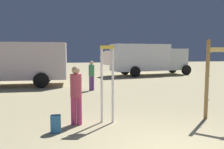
{
  "coord_description": "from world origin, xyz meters",
  "views": [
    {
      "loc": [
        -2.22,
        -4.07,
        2.14
      ],
      "look_at": [
        -0.42,
        5.05,
        1.2
      ],
      "focal_mm": 36.41,
      "sensor_mm": 36.0,
      "label": 1
    }
  ],
  "objects_px": {
    "standing_clock": "(107,76)",
    "person_distant": "(92,74)",
    "arrow_sign": "(218,67)",
    "box_truck_near": "(148,58)",
    "person_near_clock": "(76,92)",
    "backpack": "(56,124)",
    "box_truck_far": "(19,62)"
  },
  "relations": [
    {
      "from": "standing_clock",
      "to": "person_distant",
      "type": "height_order",
      "value": "standing_clock"
    },
    {
      "from": "person_near_clock",
      "to": "backpack",
      "type": "bearing_deg",
      "value": -134.84
    },
    {
      "from": "standing_clock",
      "to": "box_truck_near",
      "type": "height_order",
      "value": "box_truck_near"
    },
    {
      "from": "backpack",
      "to": "person_near_clock",
      "type": "bearing_deg",
      "value": 45.16
    },
    {
      "from": "person_near_clock",
      "to": "box_truck_far",
      "type": "relative_size",
      "value": 0.27
    },
    {
      "from": "backpack",
      "to": "box_truck_near",
      "type": "relative_size",
      "value": 0.06
    },
    {
      "from": "arrow_sign",
      "to": "person_distant",
      "type": "bearing_deg",
      "value": 117.37
    },
    {
      "from": "standing_clock",
      "to": "backpack",
      "type": "height_order",
      "value": "standing_clock"
    },
    {
      "from": "arrow_sign",
      "to": "box_truck_far",
      "type": "bearing_deg",
      "value": 130.31
    },
    {
      "from": "box_truck_far",
      "to": "box_truck_near",
      "type": "bearing_deg",
      "value": 24.34
    },
    {
      "from": "arrow_sign",
      "to": "box_truck_near",
      "type": "xyz_separation_m",
      "value": [
        2.69,
        13.44,
        -0.12
      ]
    },
    {
      "from": "box_truck_near",
      "to": "person_near_clock",
      "type": "bearing_deg",
      "value": -118.17
    },
    {
      "from": "box_truck_far",
      "to": "person_distant",
      "type": "bearing_deg",
      "value": -31.46
    },
    {
      "from": "standing_clock",
      "to": "box_truck_far",
      "type": "distance_m",
      "value": 9.34
    },
    {
      "from": "box_truck_near",
      "to": "person_distant",
      "type": "bearing_deg",
      "value": -129.31
    },
    {
      "from": "arrow_sign",
      "to": "person_distant",
      "type": "distance_m",
      "value": 7.04
    },
    {
      "from": "person_near_clock",
      "to": "box_truck_near",
      "type": "bearing_deg",
      "value": 61.83
    },
    {
      "from": "backpack",
      "to": "box_truck_near",
      "type": "xyz_separation_m",
      "value": [
        7.54,
        13.59,
        1.32
      ]
    },
    {
      "from": "arrow_sign",
      "to": "box_truck_near",
      "type": "distance_m",
      "value": 13.71
    },
    {
      "from": "standing_clock",
      "to": "box_truck_near",
      "type": "relative_size",
      "value": 0.31
    },
    {
      "from": "backpack",
      "to": "person_distant",
      "type": "height_order",
      "value": "person_distant"
    },
    {
      "from": "arrow_sign",
      "to": "person_distant",
      "type": "height_order",
      "value": "arrow_sign"
    },
    {
      "from": "standing_clock",
      "to": "arrow_sign",
      "type": "xyz_separation_m",
      "value": [
        3.35,
        -0.46,
        0.24
      ]
    },
    {
      "from": "person_near_clock",
      "to": "box_truck_near",
      "type": "relative_size",
      "value": 0.23
    },
    {
      "from": "box_truck_near",
      "to": "backpack",
      "type": "bearing_deg",
      "value": -119.01
    },
    {
      "from": "backpack",
      "to": "box_truck_far",
      "type": "height_order",
      "value": "box_truck_far"
    },
    {
      "from": "arrow_sign",
      "to": "backpack",
      "type": "xyz_separation_m",
      "value": [
        -4.84,
        -0.15,
        -1.43
      ]
    },
    {
      "from": "standing_clock",
      "to": "person_distant",
      "type": "distance_m",
      "value": 5.78
    },
    {
      "from": "person_near_clock",
      "to": "person_distant",
      "type": "relative_size",
      "value": 1.05
    },
    {
      "from": "person_distant",
      "to": "box_truck_near",
      "type": "bearing_deg",
      "value": 50.69
    },
    {
      "from": "arrow_sign",
      "to": "person_distant",
      "type": "relative_size",
      "value": 1.53
    },
    {
      "from": "arrow_sign",
      "to": "backpack",
      "type": "distance_m",
      "value": 5.05
    }
  ]
}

